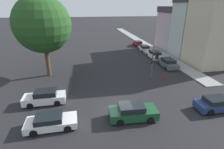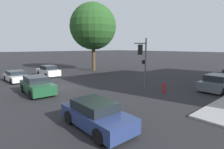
# 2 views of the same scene
# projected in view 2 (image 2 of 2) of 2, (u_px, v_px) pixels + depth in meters

# --- Properties ---
(ground_plane) EXTENTS (300.00, 300.00, 0.00)m
(ground_plane) POSITION_uv_depth(u_px,v_px,m) (55.00, 88.00, 17.27)
(ground_plane) COLOR black
(street_tree) EXTENTS (7.73, 7.73, 11.27)m
(street_tree) POSITION_uv_depth(u_px,v_px,m) (93.00, 27.00, 29.23)
(street_tree) COLOR #4C3823
(street_tree) RESTS_ON ground_plane
(traffic_signal) EXTENTS (0.74, 2.07, 4.82)m
(traffic_signal) POSITION_uv_depth(u_px,v_px,m) (143.00, 56.00, 16.10)
(traffic_signal) COLOR #515456
(traffic_signal) RESTS_ON ground_plane
(crossing_car_0) EXTENTS (4.35, 2.11, 1.23)m
(crossing_car_0) POSITION_uv_depth(u_px,v_px,m) (16.00, 76.00, 20.56)
(crossing_car_0) COLOR silver
(crossing_car_0) RESTS_ON ground_plane
(crossing_car_1) EXTENTS (4.23, 1.93, 1.36)m
(crossing_car_1) POSITION_uv_depth(u_px,v_px,m) (96.00, 115.00, 8.69)
(crossing_car_1) COLOR navy
(crossing_car_1) RESTS_ON ground_plane
(crossing_car_2) EXTENTS (4.47, 2.12, 1.49)m
(crossing_car_2) POSITION_uv_depth(u_px,v_px,m) (37.00, 85.00, 15.17)
(crossing_car_2) COLOR #194728
(crossing_car_2) RESTS_ON ground_plane
(crossing_car_3) EXTENTS (4.35, 1.94, 1.48)m
(crossing_car_3) POSITION_uv_depth(u_px,v_px,m) (48.00, 71.00, 24.25)
(crossing_car_3) COLOR silver
(crossing_car_3) RESTS_ON ground_plane
(parked_car_0) EXTENTS (2.15, 4.73, 1.49)m
(parked_car_0) POSITION_uv_depth(u_px,v_px,m) (218.00, 83.00, 16.28)
(parked_car_0) COLOR #4C5156
(parked_car_0) RESTS_ON ground_plane
(fire_hydrant) EXTENTS (0.22, 0.22, 0.92)m
(fire_hydrant) POSITION_uv_depth(u_px,v_px,m) (164.00, 88.00, 15.25)
(fire_hydrant) COLOR red
(fire_hydrant) RESTS_ON ground_plane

